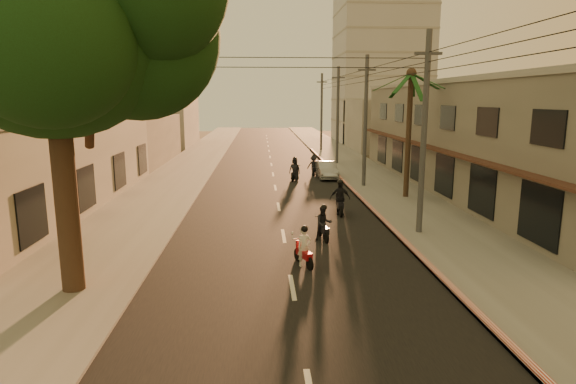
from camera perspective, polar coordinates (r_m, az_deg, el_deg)
name	(u,v)px	position (r m, az deg, el deg)	size (l,w,h in m)	color
ground	(297,314)	(14.28, 1.06, -14.28)	(160.00, 160.00, 0.00)	#383023
road	(275,188)	(33.45, -1.51, 0.51)	(10.00, 140.00, 0.02)	black
sidewalk_right	(382,186)	(34.49, 11.04, 0.71)	(5.00, 140.00, 0.12)	slate
sidewalk_left	(166,188)	(34.06, -14.23, 0.44)	(5.00, 140.00, 0.12)	slate
curb_stripe	(363,201)	(29.16, 8.87, -1.01)	(0.20, 60.00, 0.20)	red
shophouse_row	(488,137)	(34.39, 22.64, 6.08)	(8.80, 34.20, 7.30)	gray
left_building	(23,164)	(30.06, -28.89, 2.94)	(8.20, 24.20, 5.20)	#ACA59B
distant_tower	(382,41)	(71.38, 11.02, 17.16)	(12.10, 12.10, 28.00)	#B7B5B2
broadleaf_tree	(66,15)	(16.21, -24.86, 18.46)	(9.60, 8.70, 12.10)	black
palm_tree	(411,81)	(30.26, 14.38, 12.66)	(5.00, 5.00, 8.20)	black
utility_poles	(366,92)	(33.66, 9.26, 11.60)	(1.20, 48.26, 9.00)	#38383A
filler_right	(384,125)	(59.87, 11.35, 7.82)	(8.00, 14.00, 6.00)	#ACA59B
filler_left_near	(124,140)	(48.81, -18.81, 5.84)	(8.00, 14.00, 4.40)	#ACA59B
filler_left_far	(162,119)	(66.22, -14.75, 8.40)	(8.00, 14.00, 7.00)	#ACA59B
scooter_red	(304,248)	(17.82, 1.92, -6.65)	(0.84, 1.53, 1.56)	black
scooter_mid_a	(324,224)	(21.07, 4.23, -3.80)	(0.89, 1.64, 1.61)	black
scooter_mid_b	(340,199)	(25.74, 6.17, -0.82)	(1.10, 1.95, 1.92)	black
scooter_far_a	(295,170)	(36.27, 0.81, 2.65)	(1.17, 1.79, 1.83)	black
scooter_far_b	(314,166)	(39.04, 3.05, 3.14)	(1.09, 1.71, 1.68)	black
parked_car	(327,170)	(37.57, 4.59, 2.62)	(1.45, 3.95, 1.29)	#9B9EA3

